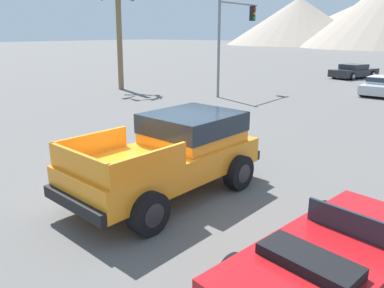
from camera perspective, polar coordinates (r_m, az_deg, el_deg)
name	(u,v)px	position (r m, az deg, el deg)	size (l,w,h in m)	color
ground_plane	(174,191)	(9.24, -2.83, -7.24)	(320.00, 320.00, 0.00)	#5B5956
orange_pickup_truck	(175,150)	(8.92, -2.53, -0.86)	(2.69, 5.13, 1.86)	orange
red_convertible_car	(332,259)	(6.38, 20.62, -16.03)	(2.40, 4.53, 1.02)	#B21419
parked_car_dark	(354,71)	(35.40, 23.43, 10.18)	(3.15, 4.93, 1.18)	#232328
parked_car_silver	(383,85)	(26.44, 27.06, 7.97)	(1.99, 4.24, 1.15)	#B7BABF
traffic_light_main	(235,28)	(23.89, 6.54, 17.13)	(0.38, 4.35, 5.67)	slate
palm_tree_tall	(117,6)	(26.38, -11.35, 19.86)	(2.91, 2.88, 7.11)	brown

